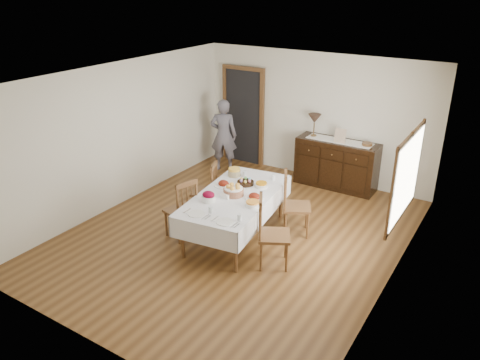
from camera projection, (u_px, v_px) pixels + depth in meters
The scene contains 26 objects.
ground at pixel (237, 234), 7.77m from camera, with size 6.00×6.00×0.00m, color brown.
room_shell at pixel (243, 132), 7.51m from camera, with size 5.02×6.02×2.65m.
dining_table at pixel (236, 199), 7.47m from camera, with size 1.38×2.32×0.75m.
chair_left_near at pixel (182, 208), 7.48m from camera, with size 0.53×0.53×1.04m.
chair_left_far at pixel (207, 189), 8.22m from camera, with size 0.54×0.54×1.00m.
chair_right_near at pixel (270, 232), 6.75m from camera, with size 0.62×0.62×1.09m.
chair_right_far at pixel (294, 203), 7.62m from camera, with size 0.60×0.60×1.07m.
sideboard at pixel (336, 164), 9.37m from camera, with size 1.62×0.58×0.97m.
person at pixel (224, 133), 10.07m from camera, with size 0.53×0.34×1.69m, color slate.
bread_basket at pixel (234, 191), 7.38m from camera, with size 0.33×0.33×0.18m.
egg_basket at pixel (245, 182), 7.78m from camera, with size 0.28×0.28×0.11m.
ham_platter_a at pixel (224, 184), 7.73m from camera, with size 0.32×0.32×0.11m.
ham_platter_b at pixel (254, 197), 7.28m from camera, with size 0.29×0.29×0.11m.
beet_bowl at pixel (209, 197), 7.17m from camera, with size 0.22×0.22×0.17m.
carrot_bowl at pixel (261, 185), 7.68m from camera, with size 0.22×0.22×0.08m.
pineapple_bowl at pixel (234, 172), 8.10m from camera, with size 0.22×0.22×0.14m.
casserole_dish at pixel (253, 204), 7.04m from camera, with size 0.24×0.24×0.08m.
butter_dish at pixel (226, 196), 7.30m from camera, with size 0.15×0.11×0.07m.
setting_left at pixel (201, 212), 6.82m from camera, with size 0.43×0.31×0.10m.
setting_right at pixel (229, 220), 6.59m from camera, with size 0.43×0.31×0.10m.
glass_far_a at pixel (244, 174), 8.05m from camera, with size 0.06×0.06×0.11m.
glass_far_b at pixel (273, 177), 7.94m from camera, with size 0.06×0.06×0.09m.
runner at pixel (340, 141), 9.18m from camera, with size 1.30×0.35×0.01m.
table_lamp at pixel (315, 119), 9.32m from camera, with size 0.26×0.26×0.46m.
picture_frame at pixel (340, 136), 9.03m from camera, with size 0.22×0.08×0.28m.
deco_bowl at pixel (367, 144), 8.91m from camera, with size 0.20×0.20×0.06m.
Camera 1 is at (3.64, -5.70, 3.92)m, focal length 35.00 mm.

